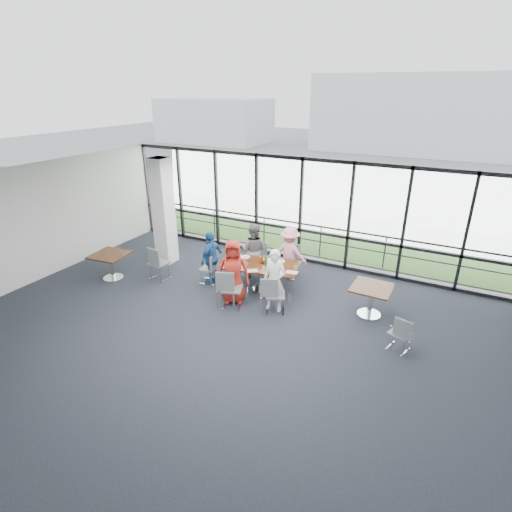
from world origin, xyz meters
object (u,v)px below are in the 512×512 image
at_px(main_table, 261,268).
at_px(diner_far_right, 290,254).
at_px(side_table_left, 110,257).
at_px(chair_main_end, 208,268).
at_px(diner_end, 211,258).
at_px(chair_spare_lb, 164,245).
at_px(chair_spare_la, 159,263).
at_px(chair_main_nr, 275,295).
at_px(side_table_right, 372,291).
at_px(chair_main_fr, 288,262).
at_px(chair_main_nl, 232,289).
at_px(structural_column, 163,212).
at_px(chair_spare_r, 400,333).
at_px(diner_far_left, 254,250).
at_px(diner_near_right, 274,281).
at_px(chair_main_fl, 256,259).
at_px(diner_near_left, 233,272).

xyz_separation_m(main_table, diner_far_right, (0.39, 0.98, 0.14)).
distance_m(side_table_left, chair_main_end, 2.79).
bearing_deg(diner_end, chair_spare_lb, -107.64).
distance_m(diner_far_right, chair_spare_lb, 4.20).
bearing_deg(chair_spare_la, chair_main_nr, 5.92).
relative_size(side_table_right, chair_spare_la, 0.96).
xyz_separation_m(side_table_right, chair_main_fr, (-2.57, 1.02, -0.18)).
distance_m(diner_far_right, chair_main_nl, 2.20).
bearing_deg(chair_main_end, side_table_left, -77.93).
relative_size(main_table, chair_main_nr, 2.34).
bearing_deg(structural_column, chair_spare_r, -11.21).
distance_m(main_table, diner_end, 1.42).
bearing_deg(chair_spare_la, diner_far_left, 40.20).
distance_m(structural_column, side_table_right, 6.43).
distance_m(chair_main_end, chair_spare_r, 5.28).
bearing_deg(diner_near_right, chair_main_end, 162.58).
distance_m(side_table_left, chair_spare_lb, 1.96).
xyz_separation_m(diner_near_right, chair_main_nl, (-0.98, -0.34, -0.30)).
height_order(diner_end, chair_main_fr, diner_end).
height_order(chair_main_fl, chair_spare_lb, chair_main_fl).
distance_m(structural_column, diner_far_left, 3.01).
distance_m(structural_column, diner_far_right, 4.00).
distance_m(main_table, diner_near_right, 1.09).
bearing_deg(chair_main_end, chair_spare_la, -81.11).
xyz_separation_m(chair_main_nl, chair_main_end, (-1.26, 0.84, -0.06)).
bearing_deg(chair_main_nl, diner_far_right, 53.66).
relative_size(main_table, chair_spare_la, 2.20).
xyz_separation_m(side_table_left, chair_main_fr, (4.38, 2.39, -0.18)).
height_order(side_table_left, side_table_right, same).
height_order(main_table, side_table_right, same).
relative_size(main_table, diner_end, 1.42).
distance_m(side_table_left, chair_spare_r, 7.80).
distance_m(diner_near_left, chair_main_nl, 0.43).
xyz_separation_m(structural_column, diner_far_left, (2.88, 0.32, -0.81)).
bearing_deg(chair_spare_la, chair_main_end, 26.85).
bearing_deg(diner_near_right, chair_main_nr, -55.20).
height_order(structural_column, chair_main_end, structural_column).
relative_size(diner_near_right, chair_spare_la, 1.61).
xyz_separation_m(diner_far_left, chair_main_fl, (-0.02, 0.22, -0.36)).
distance_m(side_table_left, chair_spare_la, 1.37).
relative_size(chair_main_nr, chair_main_fl, 1.07).
bearing_deg(chair_spare_r, main_table, -179.07).
bearing_deg(chair_main_end, diner_near_left, 52.49).
distance_m(side_table_right, chair_main_end, 4.39).
distance_m(structural_column, chair_main_nl, 3.73).
distance_m(chair_main_nr, chair_spare_lb, 4.82).
xyz_separation_m(structural_column, chair_spare_la, (0.63, -1.11, -1.11)).
bearing_deg(diner_near_right, chair_spare_r, -10.43).
bearing_deg(side_table_left, chair_spare_lb, 81.39).
relative_size(diner_far_left, diner_far_right, 1.03).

